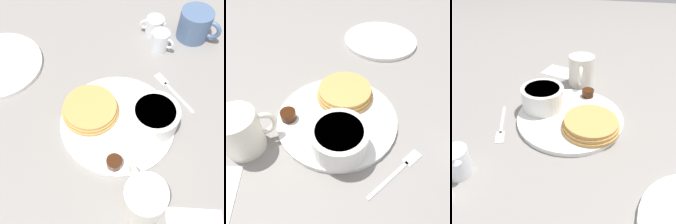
{
  "view_description": "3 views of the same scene",
  "coord_description": "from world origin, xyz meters",
  "views": [
    {
      "loc": [
        -0.08,
        -0.35,
        0.61
      ],
      "look_at": [
        -0.01,
        0.01,
        0.05
      ],
      "focal_mm": 45.0,
      "sensor_mm": 36.0,
      "label": 1
    },
    {
      "loc": [
        0.33,
        -0.1,
        0.4
      ],
      "look_at": [
        0.02,
        -0.0,
        0.05
      ],
      "focal_mm": 35.0,
      "sensor_mm": 36.0,
      "label": 2
    },
    {
      "loc": [
        -0.11,
        0.46,
        0.36
      ],
      "look_at": [
        0.01,
        0.01,
        0.03
      ],
      "focal_mm": 35.0,
      "sensor_mm": 36.0,
      "label": 3
    }
  ],
  "objects": [
    {
      "name": "creamer_pitcher_near",
      "position": [
        0.17,
        0.23,
        0.03
      ],
      "size": [
        0.06,
        0.06,
        0.06
      ],
      "color": "white",
      "rests_on": "ground_plane"
    },
    {
      "name": "syrup_cup",
      "position": [
        -0.03,
        -0.11,
        0.02
      ],
      "size": [
        0.04,
        0.04,
        0.02
      ],
      "color": "#38190A",
      "rests_on": "plate"
    },
    {
      "name": "coffee_mug",
      "position": [
        0.01,
        -0.21,
        0.05
      ],
      "size": [
        0.09,
        0.12,
        0.1
      ],
      "color": "silver",
      "rests_on": "ground_plane"
    },
    {
      "name": "ground_plane",
      "position": [
        0.0,
        0.0,
        0.0
      ],
      "size": [
        4.0,
        4.0,
        0.0
      ],
      "primitive_type": "plane",
      "color": "gray"
    },
    {
      "name": "plate",
      "position": [
        0.0,
        0.0,
        0.01
      ],
      "size": [
        0.28,
        0.28,
        0.01
      ],
      "color": "white",
      "rests_on": "ground_plane"
    },
    {
      "name": "butter_ramekin",
      "position": [
        0.1,
        -0.04,
        0.03
      ],
      "size": [
        0.05,
        0.05,
        0.04
      ],
      "color": "white",
      "rests_on": "plate"
    },
    {
      "name": "pancake_stack",
      "position": [
        -0.06,
        0.04,
        0.03
      ],
      "size": [
        0.14,
        0.14,
        0.03
      ],
      "color": "tan",
      "rests_on": "plate"
    },
    {
      "name": "bowl",
      "position": [
        0.08,
        -0.02,
        0.04
      ],
      "size": [
        0.12,
        0.12,
        0.06
      ],
      "color": "white",
      "rests_on": "plate"
    },
    {
      "name": "fork",
      "position": [
        0.16,
        0.08,
        0.0
      ],
      "size": [
        0.07,
        0.15,
        0.0
      ],
      "color": "silver",
      "rests_on": "ground_plane"
    },
    {
      "name": "napkin",
      "position": [
        0.11,
        -0.28,
        0.0
      ],
      "size": [
        0.13,
        0.11,
        0.0
      ],
      "color": "white",
      "rests_on": "ground_plane"
    }
  ]
}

